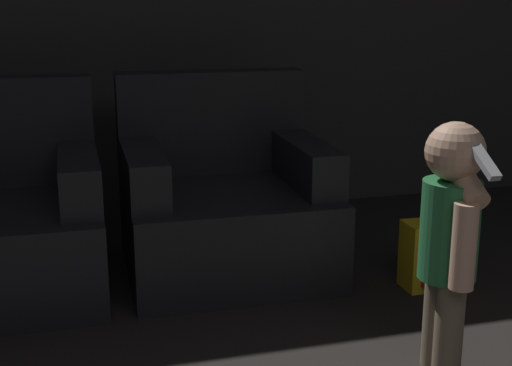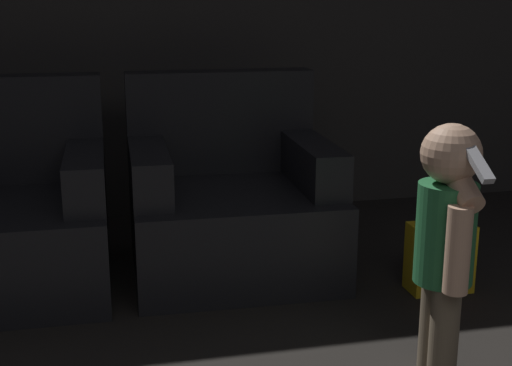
# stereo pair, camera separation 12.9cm
# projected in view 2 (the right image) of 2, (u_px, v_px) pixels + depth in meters

# --- Properties ---
(armchair_left) EXTENTS (0.90, 0.86, 0.87)m
(armchair_left) POSITION_uv_depth(u_px,v_px,m) (1.00, 218.00, 3.04)
(armchair_left) COLOR black
(armchair_left) RESTS_ON ground_plane
(armchair_right) EXTENTS (0.91, 0.87, 0.87)m
(armchair_right) POSITION_uv_depth(u_px,v_px,m) (230.00, 203.00, 3.25)
(armchair_right) COLOR black
(armchair_right) RESTS_ON ground_plane
(person_toddler) EXTENTS (0.19, 0.33, 0.85)m
(person_toddler) POSITION_uv_depth(u_px,v_px,m) (447.00, 234.00, 2.21)
(person_toddler) COLOR brown
(person_toddler) RESTS_ON ground_plane
(toy_backpack) EXTENTS (0.26, 0.16, 0.29)m
(toy_backpack) POSITION_uv_depth(u_px,v_px,m) (440.00, 258.00, 3.00)
(toy_backpack) COLOR yellow
(toy_backpack) RESTS_ON ground_plane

